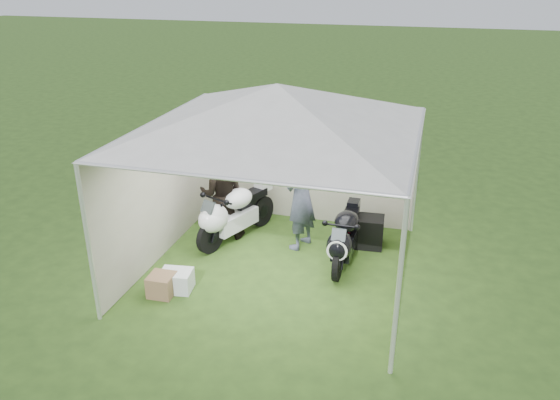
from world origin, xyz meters
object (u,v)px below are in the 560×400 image
Objects in this scene: equipment_box at (367,232)px; crate_0 at (176,281)px; motorcycle_black at (345,236)px; person_dark_jacket at (222,194)px; paddock_stand at (352,234)px; motorcycle_white at (233,213)px; crate_2 at (179,277)px; person_blue_jacket at (301,196)px; canopy_tent at (278,112)px; crate_1 at (162,285)px.

equipment_box is 1.15× the size of crate_0.
person_dark_jacket is at bearing 170.43° from motorcycle_black.
motorcycle_black reaches higher than paddock_stand.
crate_2 is (-0.30, -1.59, -0.43)m from motorcycle_white.
person_blue_jacket reaches higher than person_dark_jacket.
person_dark_jacket reaches higher than crate_0.
person_blue_jacket is 2.51m from crate_0.
person_blue_jacket is (0.17, 0.82, -1.63)m from canopy_tent.
canopy_tent is at bearing -138.05° from equipment_box.
motorcycle_white reaches higher than crate_1.
paddock_stand reaches higher than crate_2.
canopy_tent is at bearing -129.06° from paddock_stand.
person_blue_jacket reaches higher than crate_0.
crate_0 is (-2.58, -2.21, -0.11)m from equipment_box.
crate_2 is at bearing -142.24° from equipment_box.
canopy_tent is 12.05× the size of crate_0.
paddock_stand is 3.26m from crate_0.
motorcycle_white is 1.83m from crate_0.
crate_2 is (-2.33, -1.30, -0.39)m from motorcycle_black.
motorcycle_white reaches higher than crate_0.
crate_0 is at bearing 77.30° from person_dark_jacket.
crate_2 is at bearing 73.63° from crate_1.
crate_0 is (-2.29, -1.48, -0.34)m from motorcycle_black.
equipment_box is 3.40m from crate_0.
crate_0 is (-2.30, -2.30, 0.02)m from paddock_stand.
person_blue_jacket is at bearing 26.51° from motorcycle_white.
person_dark_jacket is 1.86m from crate_2.
motorcycle_black is at bearing 13.41° from motorcycle_white.
crate_0 is at bearing -76.80° from motorcycle_white.
person_blue_jacket is at bearing 78.15° from canopy_tent.
canopy_tent is at bearing -155.98° from motorcycle_black.
motorcycle_black is 3.32× the size of equipment_box.
crate_2 is at bearing 103.27° from crate_0.
paddock_stand is at bearing 135.10° from person_blue_jacket.
motorcycle_black is 2.70m from crate_2.
person_blue_jacket is 2.42m from crate_2.
motorcycle_white is at bearing 172.84° from motorcycle_black.
person_dark_jacket reaches higher than motorcycle_black.
equipment_box reaches higher than paddock_stand.
crate_1 is (-1.44, -1.24, -2.41)m from canopy_tent.
equipment_box is at bearing 69.22° from motorcycle_black.
motorcycle_white reaches higher than crate_2.
canopy_tent is at bearing 6.43° from person_blue_jacket.
paddock_stand is (0.01, 0.82, -0.36)m from motorcycle_black.
motorcycle_white is 5.07× the size of crate_1.
crate_0 is 1.28× the size of crate_1.
crate_0 is 1.69× the size of crate_2.
motorcycle_white is 2.03m from crate_1.
crate_2 is (-2.62, -2.03, -0.17)m from equipment_box.
canopy_tent is at bearing 39.26° from crate_0.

